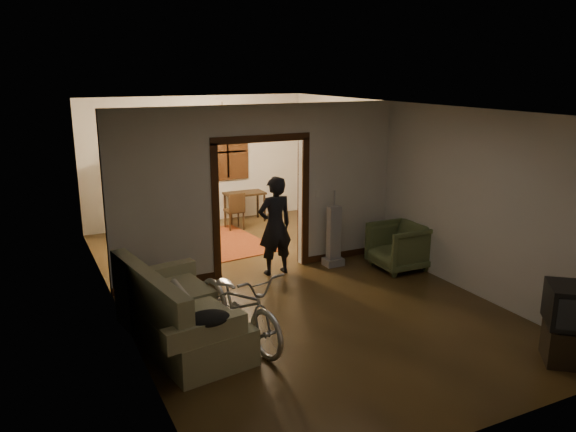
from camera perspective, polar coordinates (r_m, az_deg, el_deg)
floor at (r=9.07m, az=-0.84°, el=-6.92°), size 5.00×8.50×0.01m
ceiling at (r=8.45m, az=-0.91°, el=11.02°), size 5.00×8.50×0.01m
wall_back at (r=12.56m, az=-9.23°, el=5.60°), size 5.00×0.02×2.80m
wall_left at (r=7.95m, az=-17.40°, el=-0.12°), size 0.02×8.50×2.80m
wall_right at (r=9.96m, az=12.26°, el=3.11°), size 0.02×8.50×2.80m
partition_wall at (r=9.32m, az=-2.85°, el=2.65°), size 5.00×0.14×2.80m
door_casing at (r=9.39m, az=-2.83°, el=0.86°), size 1.74×0.20×2.32m
far_window at (r=12.72m, az=-6.18°, el=6.50°), size 0.98×0.06×1.28m
chandelier at (r=10.79m, az=-6.66°, el=9.32°), size 0.24×0.24×0.24m
light_switch at (r=9.74m, az=3.02°, el=2.27°), size 0.08×0.01×0.12m
sofa at (r=7.19m, az=-10.82°, el=-8.85°), size 1.29×2.28×0.99m
rolled_paper at (r=7.47m, az=-10.72°, el=-7.66°), size 0.10×0.82×0.10m
jacket at (r=6.33m, az=-8.20°, el=-10.28°), size 0.51×0.38×0.15m
bicycle at (r=7.14m, az=-5.00°, el=-8.87°), size 1.00×1.96×0.98m
armchair at (r=9.81m, az=11.19°, el=-3.05°), size 0.89×0.87×0.80m
tv_stand at (r=7.46m, az=26.31°, el=-11.61°), size 0.65×0.66×0.44m
crt_tv at (r=7.27m, az=26.75°, el=-8.11°), size 0.73×0.74×0.48m
vacuum at (r=9.78m, az=4.66°, el=-2.05°), size 0.40×0.36×1.07m
person at (r=9.29m, az=-1.33°, el=-0.99°), size 0.62×0.43×1.66m
oriental_rug at (r=11.20m, az=-7.03°, el=-2.75°), size 1.89×2.34×0.02m
locker at (r=11.84m, az=-13.71°, el=2.05°), size 0.86×0.51×1.68m
globe at (r=11.65m, az=-14.04°, el=7.34°), size 0.27×0.27×0.27m
desk at (r=12.69m, az=-4.41°, el=0.90°), size 0.95×0.61×0.66m
desk_chair at (r=12.07m, az=-5.50°, el=0.54°), size 0.42×0.42×0.81m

